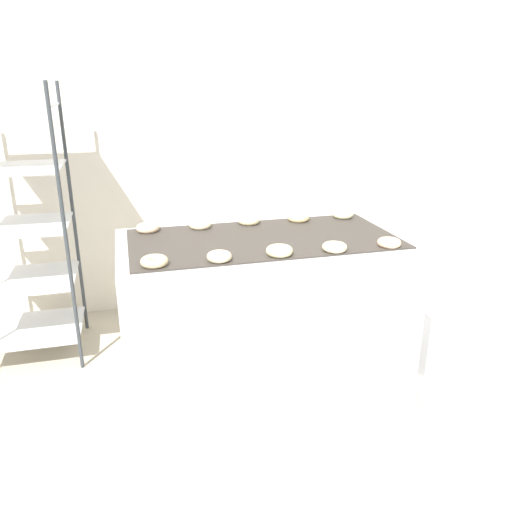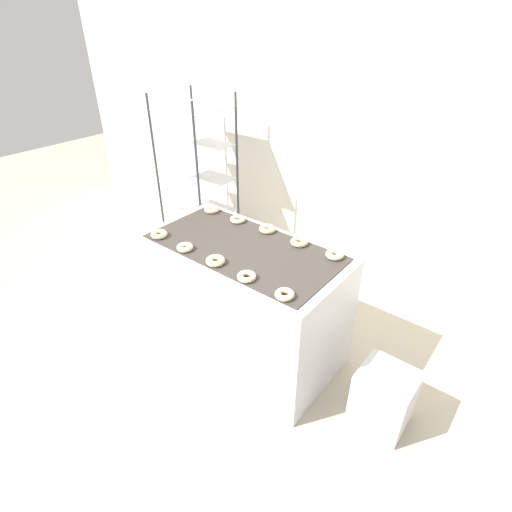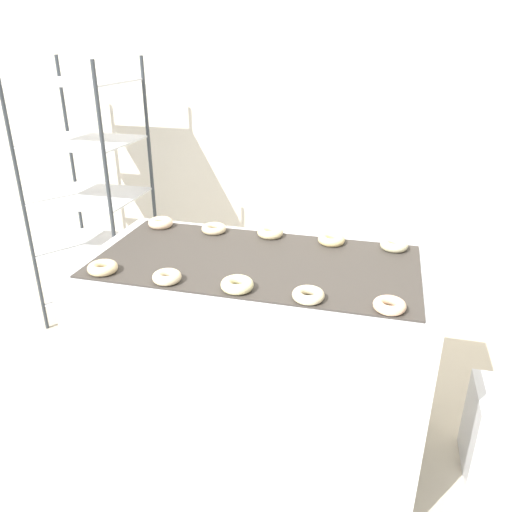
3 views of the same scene
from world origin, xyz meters
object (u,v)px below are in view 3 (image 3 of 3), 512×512
(donut_near_left, at_px, (167,277))
(donut_near_center, at_px, (238,285))
(donut_far_center, at_px, (270,232))
(donut_far_leftmost, at_px, (161,223))
(donut_near_rightmost, at_px, (390,305))
(donut_far_right, at_px, (331,239))
(donut_far_left, at_px, (214,229))
(fryer_machine, at_px, (256,352))
(baking_rack_cart, at_px, (92,197))
(glaze_bin, at_px, (510,436))
(donut_near_right, at_px, (308,295))
(donut_far_rightmost, at_px, (394,245))
(donut_near_leftmost, at_px, (103,268))

(donut_near_left, height_order, donut_near_center, donut_near_center)
(donut_near_center, height_order, donut_far_center, donut_near_center)
(donut_far_center, bearing_deg, donut_far_leftmost, -178.74)
(donut_near_rightmost, height_order, donut_far_center, donut_far_center)
(donut_far_right, bearing_deg, donut_far_center, 177.06)
(donut_far_left, bearing_deg, fryer_machine, -43.63)
(fryer_machine, relative_size, donut_near_rightmost, 12.82)
(baking_rack_cart, bearing_deg, donut_far_center, -22.92)
(donut_near_center, xyz_separation_m, donut_far_leftmost, (-0.59, 0.57, 0.00))
(glaze_bin, bearing_deg, donut_near_right, -159.78)
(baking_rack_cart, relative_size, glaze_bin, 4.06)
(donut_near_left, relative_size, donut_far_rightmost, 0.93)
(donut_near_leftmost, distance_m, donut_near_rightmost, 1.17)
(glaze_bin, bearing_deg, donut_near_center, -164.65)
(donut_near_left, bearing_deg, donut_far_right, 44.07)
(donut_near_right, bearing_deg, baking_rack_cart, 144.65)
(donut_far_leftmost, distance_m, donut_far_right, 0.89)
(donut_near_leftmost, bearing_deg, donut_far_rightmost, 25.67)
(donut_near_leftmost, relative_size, donut_far_leftmost, 0.99)
(donut_near_leftmost, bearing_deg, donut_far_left, 62.24)
(fryer_machine, distance_m, glaze_bin, 1.22)
(donut_near_right, xyz_separation_m, donut_near_rightmost, (0.30, -0.00, -0.00))
(donut_far_right, bearing_deg, donut_far_rightmost, 0.86)
(baking_rack_cart, bearing_deg, donut_far_rightmost, -16.71)
(donut_near_center, relative_size, donut_near_right, 1.06)
(fryer_machine, height_order, donut_far_left, donut_far_left)
(donut_far_rightmost, bearing_deg, donut_far_left, -179.76)
(glaze_bin, distance_m, donut_far_right, 1.21)
(donut_far_leftmost, bearing_deg, donut_near_right, -33.76)
(donut_near_rightmost, relative_size, donut_far_rightmost, 0.94)
(donut_near_center, bearing_deg, donut_far_leftmost, 135.97)
(donut_near_center, distance_m, donut_far_leftmost, 0.82)
(baking_rack_cart, relative_size, donut_far_right, 13.85)
(donut_near_right, height_order, donut_far_center, donut_far_center)
(donut_near_left, bearing_deg, donut_near_center, 0.95)
(donut_near_leftmost, bearing_deg, donut_near_right, -1.02)
(donut_near_right, bearing_deg, donut_near_left, 179.60)
(donut_near_left, distance_m, donut_far_leftmost, 0.65)
(donut_near_left, bearing_deg, donut_far_leftmost, 116.94)
(donut_near_leftmost, distance_m, donut_near_center, 0.60)
(glaze_bin, height_order, donut_near_center, donut_near_center)
(glaze_bin, bearing_deg, fryer_machine, -178.22)
(donut_far_left, bearing_deg, donut_near_rightmost, -33.66)
(donut_near_left, relative_size, donut_near_right, 0.96)
(baking_rack_cart, relative_size, donut_far_center, 13.89)
(donut_near_left, distance_m, donut_far_left, 0.58)
(donut_near_leftmost, bearing_deg, donut_near_center, -0.63)
(glaze_bin, xyz_separation_m, donut_near_leftmost, (-1.79, -0.32, 0.78))
(donut_far_right, height_order, donut_far_rightmost, same)
(glaze_bin, xyz_separation_m, donut_near_center, (-1.19, -0.33, 0.78))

